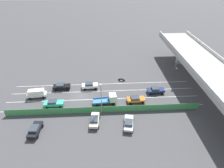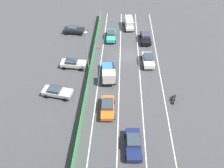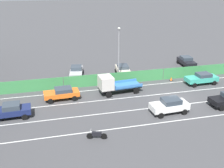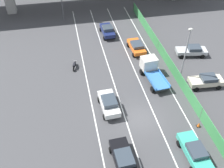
{
  "view_description": "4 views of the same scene",
  "coord_description": "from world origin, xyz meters",
  "views": [
    {
      "loc": [
        38.29,
        5.89,
        28.44
      ],
      "look_at": [
        -1.4,
        8.14,
        2.39
      ],
      "focal_mm": 29.5,
      "sensor_mm": 36.0,
      "label": 1
    },
    {
      "loc": [
        1.74,
        34.28,
        24.36
      ],
      "look_at": [
        2.8,
        10.51,
        2.38
      ],
      "focal_mm": 35.35,
      "sensor_mm": 36.0,
      "label": 2
    },
    {
      "loc": [
        -28.51,
        15.17,
        14.5
      ],
      "look_at": [
        1.7,
        7.63,
        2.08
      ],
      "focal_mm": 44.02,
      "sensor_mm": 36.0,
      "label": 3
    },
    {
      "loc": [
        -7.28,
        -19.16,
        22.55
      ],
      "look_at": [
        -2.57,
        3.92,
        2.37
      ],
      "focal_mm": 41.8,
      "sensor_mm": 36.0,
      "label": 4
    }
  ],
  "objects": [
    {
      "name": "car_sedan_navy",
      "position": [
        -0.2,
        19.45,
        0.89
      ],
      "size": [
        2.15,
        4.49,
        1.63
      ],
      "color": "navy",
      "rests_on": "ground"
    },
    {
      "name": "motorcycle",
      "position": [
        -6.56,
        11.18,
        0.46
      ],
      "size": [
        0.77,
        1.9,
        0.93
      ],
      "color": "black",
      "rests_on": "ground"
    },
    {
      "name": "lane_line_right_edge",
      "position": [
        5.2,
        5.89,
        0.0
      ],
      "size": [
        0.14,
        47.78,
        0.01
      ],
      "primitive_type": "cube",
      "color": "silver",
      "rests_on": "ground"
    },
    {
      "name": "flatbed_truck_blue",
      "position": [
        3.48,
        7.13,
        1.28
      ],
      "size": [
        2.74,
        5.73,
        2.5
      ],
      "color": "black",
      "rests_on": "ground"
    },
    {
      "name": "ground_plane",
      "position": [
        0.0,
        0.0,
        0.0
      ],
      "size": [
        300.0,
        300.0,
        0.0
      ],
      "primitive_type": "plane",
      "color": "#424244"
    },
    {
      "name": "car_sedan_black",
      "position": [
        -3.33,
        -5.38,
        0.9
      ],
      "size": [
        2.21,
        4.58,
        1.62
      ],
      "color": "black",
      "rests_on": "ground"
    },
    {
      "name": "parked_wagon_silver",
      "position": [
        11.17,
        10.88,
        0.86
      ],
      "size": [
        4.78,
        2.65,
        1.54
      ],
      "color": "#B2B5B7",
      "rests_on": "ground"
    },
    {
      "name": "car_taxi_orange",
      "position": [
        3.28,
        13.66,
        0.86
      ],
      "size": [
        2.21,
        4.39,
        1.5
      ],
      "color": "orange",
      "rests_on": "ground"
    },
    {
      "name": "street_lamp",
      "position": [
        6.98,
        5.35,
        4.78
      ],
      "size": [
        0.6,
        0.36,
        7.98
      ],
      "color": "gray",
      "rests_on": "ground"
    },
    {
      "name": "car_taxi_teal",
      "position": [
        3.71,
        -5.99,
        0.89
      ],
      "size": [
        2.11,
        4.62,
        1.59
      ],
      "color": "teal",
      "rests_on": "ground"
    },
    {
      "name": "traffic_light",
      "position": [
        -5.75,
        26.0,
        3.7
      ],
      "size": [
        3.83,
        1.19,
        5.15
      ],
      "color": "#47474C",
      "rests_on": "ground"
    },
    {
      "name": "parked_sedan_cream",
      "position": [
        9.93,
        3.83,
        0.89
      ],
      "size": [
        4.5,
        2.3,
        1.59
      ],
      "color": "beige",
      "rests_on": "ground"
    },
    {
      "name": "traffic_cone",
      "position": [
        6.01,
        -2.43,
        0.26
      ],
      "size": [
        0.47,
        0.47,
        0.57
      ],
      "color": "orange",
      "rests_on": "ground"
    },
    {
      "name": "green_fence",
      "position": [
        6.66,
        5.89,
        0.85
      ],
      "size": [
        0.1,
        43.88,
        1.7
      ],
      "color": "#3D8E4C",
      "rests_on": "ground"
    },
    {
      "name": "lane_line_mid_left",
      "position": [
        -1.73,
        5.89,
        0.0
      ],
      "size": [
        0.14,
        47.78,
        0.01
      ],
      "primitive_type": "cube",
      "color": "silver",
      "rests_on": "ground"
    },
    {
      "name": "lane_line_mid_right",
      "position": [
        1.73,
        5.89,
        0.0
      ],
      "size": [
        0.14,
        47.78,
        0.01
      ],
      "primitive_type": "cube",
      "color": "silver",
      "rests_on": "ground"
    },
    {
      "name": "car_sedan_white",
      "position": [
        -3.28,
        2.22,
        0.95
      ],
      "size": [
        2.24,
        4.36,
        1.72
      ],
      "color": "white",
      "rests_on": "ground"
    },
    {
      "name": "lane_line_left_edge",
      "position": [
        -5.2,
        5.89,
        0.0
      ],
      "size": [
        0.14,
        47.78,
        0.01
      ],
      "primitive_type": "cube",
      "color": "silver",
      "rests_on": "ground"
    }
  ]
}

